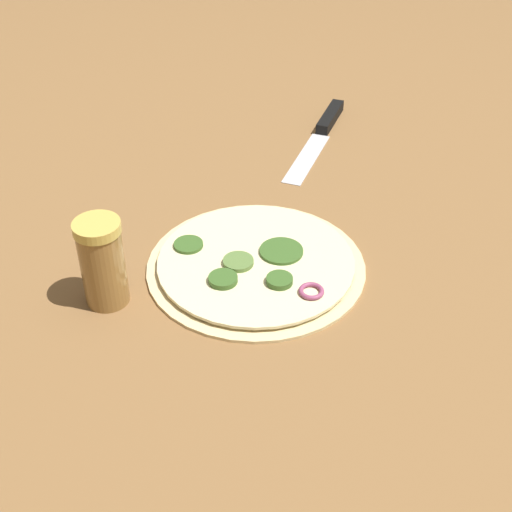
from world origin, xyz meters
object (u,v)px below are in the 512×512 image
(pizza, at_px, (256,264))
(knife, at_px, (325,126))
(spice_jar, at_px, (102,262))
(loose_cap, at_px, (94,245))

(pizza, bearing_deg, knife, 6.04)
(pizza, height_order, spice_jar, spice_jar)
(loose_cap, bearing_deg, knife, -21.70)
(spice_jar, bearing_deg, knife, -10.71)
(knife, relative_size, spice_jar, 2.44)
(loose_cap, bearing_deg, pizza, -78.54)
(spice_jar, height_order, loose_cap, spice_jar)
(pizza, height_order, loose_cap, pizza)
(pizza, distance_m, loose_cap, 0.22)
(spice_jar, relative_size, loose_cap, 2.85)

